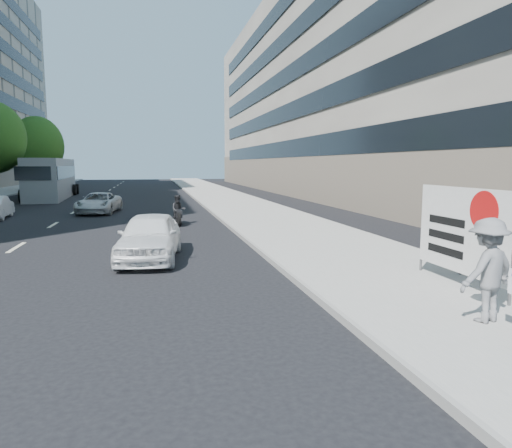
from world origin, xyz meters
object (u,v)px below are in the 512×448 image
object	(u,v)px
protest_banner	(461,230)
motorcycle	(178,211)
jogger	(487,270)
white_sedan_far	(99,203)
pedestrian_woman	(468,241)
white_sedan_near	(150,236)
bus	(51,179)

from	to	relation	value
protest_banner	motorcycle	world-z (taller)	protest_banner
jogger	white_sedan_far	bearing A→B (deg)	-82.90
white_sedan_far	motorcycle	world-z (taller)	motorcycle
pedestrian_woman	motorcycle	size ratio (longest dim) A/B	0.81
jogger	protest_banner	xyz separation A→B (m)	(1.07, 2.14, 0.35)
white_sedan_far	white_sedan_near	bearing A→B (deg)	-70.38
pedestrian_woman	protest_banner	distance (m)	1.30
jogger	bus	size ratio (longest dim) A/B	0.15
jogger	white_sedan_far	size ratio (longest dim) A/B	0.42
jogger	pedestrian_woman	size ratio (longest dim) A/B	1.09
jogger	protest_banner	size ratio (longest dim) A/B	0.59
pedestrian_woman	white_sedan_near	distance (m)	8.76
pedestrian_woman	white_sedan_near	xyz separation A→B (m)	(-7.63, 4.29, -0.27)
white_sedan_near	motorcycle	distance (m)	7.94
motorcycle	white_sedan_near	bearing A→B (deg)	-102.44
white_sedan_near	white_sedan_far	world-z (taller)	white_sedan_near
jogger	bus	world-z (taller)	bus
pedestrian_woman	jogger	bearing A→B (deg)	99.41
pedestrian_woman	bus	world-z (taller)	bus
protest_banner	bus	world-z (taller)	bus
protest_banner	jogger	bearing A→B (deg)	-116.53
protest_banner	bus	bearing A→B (deg)	114.62
white_sedan_near	motorcycle	bearing A→B (deg)	88.14
pedestrian_woman	bus	bearing A→B (deg)	-21.20
protest_banner	white_sedan_far	distance (m)	21.66
bus	pedestrian_woman	bearing A→B (deg)	-66.51
protest_banner	pedestrian_woman	bearing A→B (deg)	44.60
white_sedan_near	protest_banner	bearing A→B (deg)	-29.94
protest_banner	white_sedan_near	size ratio (longest dim) A/B	0.74
protest_banner	bus	distance (m)	35.84
protest_banner	motorcycle	distance (m)	14.12
jogger	bus	bearing A→B (deg)	-83.13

